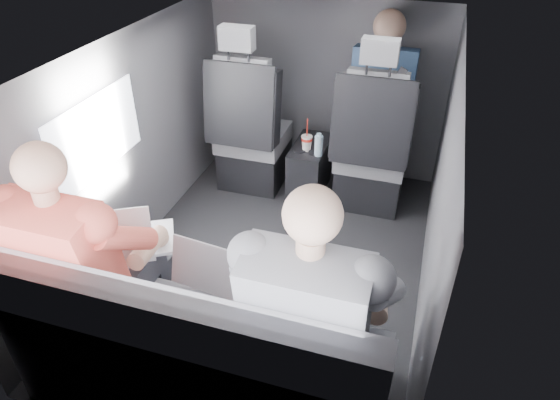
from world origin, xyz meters
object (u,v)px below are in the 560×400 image
(soda_cup, at_px, (307,142))
(front_seat_right, at_px, (371,156))
(front_seat_left, at_px, (251,138))
(laptop_white, at_px, (126,240))
(passenger_rear_left, at_px, (89,263))
(water_bottle, at_px, (319,145))
(laptop_black, at_px, (328,295))
(passenger_front_right, at_px, (381,94))
(passenger_rear_right, at_px, (314,315))
(center_console, at_px, (310,168))
(rear_bench, at_px, (197,362))
(laptop_silver, at_px, (216,267))

(soda_cup, bearing_deg, front_seat_right, 6.53)
(front_seat_left, height_order, laptop_white, front_seat_left)
(laptop_white, xyz_separation_m, passenger_rear_left, (-0.05, -0.21, 0.01))
(soda_cup, relative_size, water_bottle, 1.44)
(laptop_white, bearing_deg, front_seat_left, 89.28)
(front_seat_left, height_order, laptop_black, front_seat_left)
(soda_cup, bearing_deg, passenger_front_right, 34.50)
(laptop_white, xyz_separation_m, passenger_rear_right, (0.96, -0.21, 0.02))
(center_console, relative_size, passenger_rear_right, 0.37)
(passenger_rear_left, xyz_separation_m, passenger_front_right, (0.97, 2.07, 0.11))
(laptop_black, bearing_deg, center_console, 106.56)
(rear_bench, xyz_separation_m, laptop_silver, (0.00, 0.26, 0.32))
(soda_cup, height_order, laptop_black, laptop_black)
(passenger_front_right, bearing_deg, soda_cup, -145.50)
(front_seat_right, distance_m, laptop_black, 1.68)
(laptop_white, xyz_separation_m, laptop_silver, (0.47, -0.05, -0.01))
(center_console, height_order, passenger_rear_left, passenger_rear_left)
(laptop_silver, bearing_deg, soda_cup, 90.30)
(laptop_black, bearing_deg, laptop_silver, 177.66)
(front_seat_right, bearing_deg, laptop_silver, -105.23)
(front_seat_left, xyz_separation_m, passenger_rear_right, (0.94, -1.81, 0.25))
(passenger_rear_right, bearing_deg, water_bottle, 102.98)
(center_console, bearing_deg, laptop_black, -73.44)
(water_bottle, bearing_deg, center_console, 123.16)
(center_console, height_order, water_bottle, water_bottle)
(front_seat_right, distance_m, rear_bench, 1.96)
(soda_cup, relative_size, laptop_black, 0.73)
(front_seat_left, bearing_deg, front_seat_right, 0.00)
(laptop_white, relative_size, laptop_black, 1.49)
(water_bottle, bearing_deg, rear_bench, -92.92)
(rear_bench, distance_m, soda_cup, 1.86)
(rear_bench, bearing_deg, front_seat_left, 103.31)
(front_seat_left, height_order, passenger_front_right, passenger_front_right)
(water_bottle, relative_size, passenger_front_right, 0.19)
(laptop_white, relative_size, passenger_rear_left, 0.39)
(laptop_black, bearing_deg, passenger_rear_left, -172.11)
(rear_bench, bearing_deg, center_console, 90.00)
(front_seat_left, bearing_deg, passenger_front_right, 16.07)
(passenger_rear_left, bearing_deg, front_seat_right, 61.70)
(passenger_rear_left, distance_m, passenger_front_right, 2.28)
(soda_cup, bearing_deg, water_bottle, -26.30)
(laptop_silver, xyz_separation_m, passenger_rear_right, (0.48, -0.16, 0.02))
(front_seat_left, bearing_deg, soda_cup, -6.70)
(laptop_white, relative_size, passenger_rear_right, 0.39)
(soda_cup, bearing_deg, laptop_silver, -89.70)
(passenger_rear_right, bearing_deg, laptop_silver, 161.30)
(passenger_rear_left, bearing_deg, soda_cup, 73.58)
(rear_bench, bearing_deg, laptop_silver, 89.50)
(front_seat_left, xyz_separation_m, laptop_silver, (0.45, -1.64, 0.23))
(laptop_white, bearing_deg, laptop_black, -3.86)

